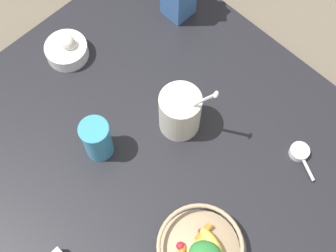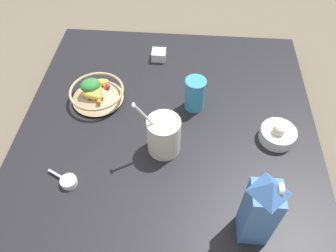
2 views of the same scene
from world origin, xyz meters
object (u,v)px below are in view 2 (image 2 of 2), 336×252
drinking_cup (195,93)px  spice_jar (159,55)px  yogurt_tub (164,134)px  garlic_bowl (278,134)px  fruit_bowl (97,93)px  milk_carton (260,210)px

drinking_cup → spice_jar: 0.31m
yogurt_tub → garlic_bowl: size_ratio=1.96×
fruit_bowl → milk_carton: 0.71m
garlic_bowl → spice_jar: bearing=48.0°
fruit_bowl → milk_carton: size_ratio=0.77×
spice_jar → fruit_bowl: bearing=141.6°
milk_carton → spice_jar: 0.80m
garlic_bowl → yogurt_tub: bearing=100.4°
milk_carton → drinking_cup: 0.49m
fruit_bowl → yogurt_tub: yogurt_tub is taller
spice_jar → garlic_bowl: size_ratio=0.49×
drinking_cup → garlic_bowl: drinking_cup is taller
milk_carton → yogurt_tub: bearing=45.2°
yogurt_tub → milk_carton: bearing=-134.8°
garlic_bowl → fruit_bowl: bearing=78.1°
yogurt_tub → drinking_cup: (0.20, -0.09, -0.01)m
milk_carton → garlic_bowl: bearing=-18.8°
fruit_bowl → spice_jar: fruit_bowl is taller
yogurt_tub → spice_jar: size_ratio=4.05×
spice_jar → garlic_bowl: (-0.39, -0.43, 0.01)m
drinking_cup → garlic_bowl: size_ratio=1.07×
yogurt_tub → garlic_bowl: (0.07, -0.37, -0.05)m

